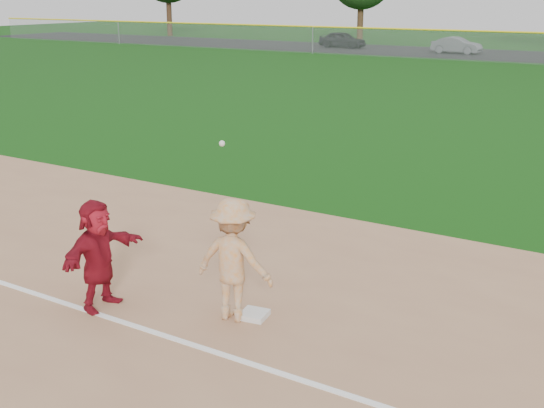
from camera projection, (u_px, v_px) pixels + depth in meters
The scene contains 7 objects.
ground at pixel (216, 319), 9.59m from camera, with size 160.00×160.00×0.00m, color #10430D.
foul_line at pixel (180, 341), 8.93m from camera, with size 60.00×0.10×0.01m, color white.
first_base at pixel (254, 315), 9.58m from camera, with size 0.36×0.36×0.08m, color silver.
base_runner at pixel (98, 254), 9.69m from camera, with size 1.50×0.48×1.62m, color maroon.
car_left at pixel (342, 40), 57.20m from camera, with size 1.59×3.96×1.35m, color black.
car_mid at pixel (457, 45), 51.71m from camera, with size 1.30×3.72×1.23m, color slate.
first_base_play at pixel (234, 260), 9.33m from camera, with size 1.20×0.79×2.54m.
Camera 1 is at (5.21, -6.99, 4.38)m, focal length 45.00 mm.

